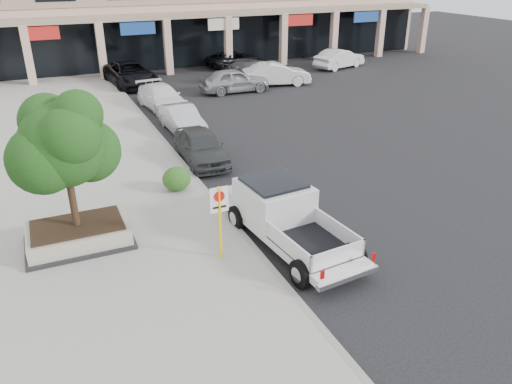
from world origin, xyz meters
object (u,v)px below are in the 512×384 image
(planter, at_px, (79,234))
(lot_car_f, at_px, (339,59))
(lot_car_a, at_px, (234,80))
(lot_car_d, at_px, (235,59))
(pickup_truck, at_px, (291,220))
(lot_car_e, at_px, (255,68))
(curb_car_a, at_px, (201,146))
(no_parking_sign, at_px, (220,213))
(lot_car_c, at_px, (253,69))
(planter_tree, at_px, (68,143))
(lot_car_b, at_px, (276,74))
(curb_car_c, at_px, (162,97))
(curb_car_d, at_px, (130,74))
(curb_car_b, at_px, (182,119))

(planter, relative_size, lot_car_f, 0.68)
(lot_car_a, bearing_deg, lot_car_d, -20.15)
(pickup_truck, height_order, lot_car_e, pickup_truck)
(curb_car_a, relative_size, lot_car_e, 1.01)
(lot_car_d, xyz_separation_m, lot_car_f, (7.84, -3.83, 0.10))
(no_parking_sign, relative_size, lot_car_c, 0.44)
(planter_tree, bearing_deg, lot_car_b, 48.72)
(lot_car_e, bearing_deg, lot_car_a, 117.05)
(planter_tree, xyz_separation_m, no_parking_sign, (3.65, -2.70, -1.78))
(pickup_truck, xyz_separation_m, curb_car_c, (0.32, 17.36, -0.22))
(pickup_truck, relative_size, lot_car_e, 1.37)
(planter, xyz_separation_m, curb_car_d, (5.89, 21.72, 0.35))
(curb_car_a, bearing_deg, lot_car_f, 44.47)
(curb_car_b, bearing_deg, no_parking_sign, -103.14)
(curb_car_d, height_order, lot_car_e, curb_car_d)
(curb_car_b, distance_m, lot_car_d, 17.45)
(pickup_truck, height_order, curb_car_b, pickup_truck)
(pickup_truck, relative_size, lot_car_f, 1.24)
(curb_car_a, xyz_separation_m, lot_car_b, (9.66, 12.18, 0.06))
(curb_car_d, distance_m, lot_car_c, 8.95)
(planter_tree, xyz_separation_m, lot_car_f, (22.89, 20.95, -2.63))
(lot_car_e, bearing_deg, curb_car_d, 60.35)
(curb_car_c, bearing_deg, lot_car_a, 14.77)
(pickup_truck, bearing_deg, lot_car_a, 67.71)
(curb_car_c, height_order, lot_car_f, lot_car_f)
(pickup_truck, relative_size, curb_car_a, 1.36)
(planter_tree, relative_size, lot_car_d, 0.82)
(planter_tree, distance_m, lot_car_e, 25.44)
(planter, bearing_deg, curb_car_c, 66.49)
(curb_car_d, xyz_separation_m, lot_car_c, (8.80, -1.65, -0.08))
(lot_car_b, height_order, lot_car_d, lot_car_b)
(lot_car_d, xyz_separation_m, lot_car_e, (-0.09, -4.38, 0.06))
(lot_car_f, bearing_deg, lot_car_c, 79.40)
(lot_car_f, bearing_deg, planter_tree, 114.76)
(lot_car_b, relative_size, lot_car_d, 1.00)
(curb_car_a, distance_m, lot_car_d, 21.62)
(curb_car_a, distance_m, curb_car_d, 16.27)
(curb_car_c, distance_m, lot_car_b, 9.50)
(lot_car_a, bearing_deg, pickup_truck, 164.84)
(planter_tree, xyz_separation_m, curb_car_c, (6.29, 14.60, -2.71))
(planter, relative_size, no_parking_sign, 1.39)
(curb_car_a, bearing_deg, planter_tree, -134.85)
(no_parking_sign, bearing_deg, lot_car_e, 63.92)
(no_parking_sign, distance_m, curb_car_c, 17.53)
(lot_car_d, bearing_deg, lot_car_e, 169.33)
(planter, relative_size, lot_car_c, 0.62)
(planter, bearing_deg, planter_tree, 48.97)
(lot_car_d, bearing_deg, lot_car_c, 164.83)
(curb_car_a, distance_m, lot_car_f, 23.27)
(no_parking_sign, height_order, curb_car_b, no_parking_sign)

